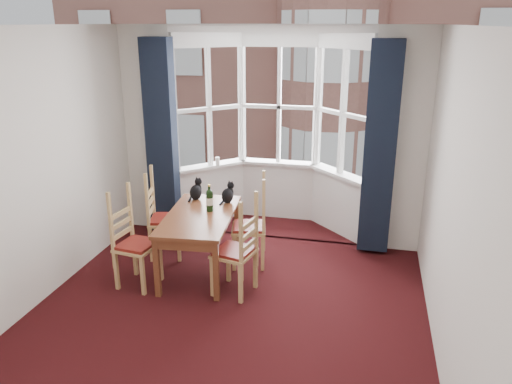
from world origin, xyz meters
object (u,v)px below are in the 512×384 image
(candle_tall, at_px, (218,161))
(chair_right_far, at_px, (256,228))
(chair_left_near, at_px, (130,245))
(chair_right_near, at_px, (242,254))
(chair_left_far, at_px, (159,220))
(dining_table, at_px, (200,221))
(cat_left, at_px, (196,191))
(cat_right, at_px, (228,194))
(wine_bottle, at_px, (210,200))

(candle_tall, bearing_deg, chair_right_far, -54.92)
(chair_left_near, height_order, chair_right_near, same)
(chair_left_near, height_order, chair_left_far, same)
(dining_table, xyz_separation_m, chair_right_near, (0.61, -0.42, -0.16))
(dining_table, height_order, chair_left_near, chair_left_near)
(chair_left_far, distance_m, cat_left, 0.60)
(dining_table, xyz_separation_m, chair_left_far, (-0.64, 0.28, -0.16))
(chair_left_near, relative_size, cat_right, 3.39)
(chair_left_near, xyz_separation_m, chair_right_near, (1.27, 0.05, 0.00))
(chair_right_far, height_order, cat_right, cat_right)
(dining_table, distance_m, cat_right, 0.54)
(cat_right, bearing_deg, chair_left_far, -167.61)
(chair_right_far, relative_size, wine_bottle, 2.82)
(cat_right, bearing_deg, wine_bottle, -110.59)
(chair_left_far, bearing_deg, chair_left_near, -91.39)
(cat_right, bearing_deg, dining_table, -114.22)
(dining_table, bearing_deg, chair_right_near, -34.49)
(cat_left, bearing_deg, chair_right_far, -12.07)
(dining_table, bearing_deg, chair_left_near, -144.50)
(chair_right_far, xyz_separation_m, wine_bottle, (-0.52, -0.19, 0.39))
(chair_right_near, distance_m, cat_right, 1.03)
(chair_left_far, height_order, chair_right_near, same)
(chair_right_near, height_order, cat_left, cat_left)
(dining_table, bearing_deg, cat_right, 65.78)
(cat_left, bearing_deg, chair_right_near, -47.89)
(cat_right, bearing_deg, candle_tall, 113.29)
(chair_left_near, relative_size, wine_bottle, 2.82)
(chair_left_near, relative_size, chair_right_near, 1.00)
(chair_left_far, xyz_separation_m, chair_right_near, (1.25, -0.69, 0.00))
(chair_left_near, bearing_deg, chair_left_far, 88.61)
(chair_left_near, relative_size, cat_left, 3.27)
(chair_right_near, xyz_separation_m, cat_right, (-0.40, 0.88, 0.35))
(chair_left_near, distance_m, cat_right, 1.32)
(cat_left, height_order, wine_bottle, wine_bottle)
(dining_table, distance_m, wine_bottle, 0.28)
(chair_right_near, xyz_separation_m, chair_right_far, (-0.01, 0.73, 0.00))
(chair_left_far, bearing_deg, dining_table, -23.24)
(chair_left_far, distance_m, candle_tall, 1.39)
(cat_left, bearing_deg, cat_right, -3.65)
(wine_bottle, bearing_deg, candle_tall, 103.39)
(cat_right, relative_size, wine_bottle, 0.83)
(chair_left_near, distance_m, chair_right_far, 1.49)
(dining_table, height_order, wine_bottle, wine_bottle)
(dining_table, bearing_deg, wine_bottle, 57.38)
(chair_left_near, bearing_deg, chair_right_far, 31.99)
(chair_left_far, bearing_deg, chair_right_near, -29.02)
(chair_right_near, bearing_deg, chair_left_far, 150.98)
(chair_left_near, height_order, chair_right_far, same)
(chair_right_near, bearing_deg, wine_bottle, 133.80)
(chair_right_near, bearing_deg, dining_table, 145.51)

